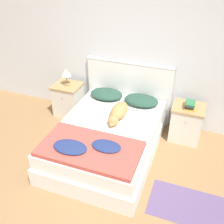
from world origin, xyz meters
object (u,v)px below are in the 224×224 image
object	(u,v)px
pillow_left	(106,94)
table_lamp	(66,73)
nightstand_left	(68,99)
pillow_right	(141,100)
dog	(118,112)
nightstand_right	(186,123)
book_stack	(190,105)
bed	(107,139)

from	to	relation	value
pillow_left	table_lamp	size ratio (longest dim) A/B	1.83
nightstand_left	table_lamp	size ratio (longest dim) A/B	1.96
pillow_right	dog	size ratio (longest dim) A/B	0.84
nightstand_right	book_stack	bearing A→B (deg)	-73.90
pillow_left	table_lamp	xyz separation A→B (m)	(-0.74, 0.01, 0.26)
dog	nightstand_left	bearing A→B (deg)	155.85
dog	book_stack	world-z (taller)	book_stack
pillow_left	pillow_right	world-z (taller)	same
nightstand_right	pillow_right	bearing A→B (deg)	-179.77
nightstand_right	book_stack	world-z (taller)	book_stack
bed	table_lamp	world-z (taller)	table_lamp
book_stack	table_lamp	size ratio (longest dim) A/B	0.74
bed	pillow_left	xyz separation A→B (m)	(-0.30, 0.74, 0.31)
bed	pillow_right	world-z (taller)	pillow_right
nightstand_right	pillow_right	world-z (taller)	pillow_right
nightstand_left	book_stack	bearing A→B (deg)	-0.61
nightstand_right	pillow_left	world-z (taller)	pillow_left
dog	book_stack	size ratio (longest dim) A/B	2.96
nightstand_left	nightstand_right	size ratio (longest dim) A/B	1.00
nightstand_right	pillow_right	distance (m)	0.78
nightstand_left	nightstand_right	world-z (taller)	same
dog	bed	bearing A→B (deg)	-109.80
pillow_right	book_stack	world-z (taller)	book_stack
bed	pillow_left	size ratio (longest dim) A/B	3.57
nightstand_right	table_lamp	bearing A→B (deg)	179.68
nightstand_left	pillow_right	bearing A→B (deg)	-0.13
bed	book_stack	bearing A→B (deg)	34.46
bed	pillow_right	size ratio (longest dim) A/B	3.57
nightstand_right	dog	bearing A→B (deg)	-152.16
pillow_left	nightstand_right	bearing A→B (deg)	0.13
dog	table_lamp	distance (m)	1.26
pillow_right	table_lamp	distance (m)	1.37
nightstand_left	nightstand_right	bearing A→B (deg)	0.00
dog	book_stack	bearing A→B (deg)	26.63
pillow_right	book_stack	xyz separation A→B (m)	(0.75, -0.02, 0.08)
pillow_right	table_lamp	xyz separation A→B (m)	(-1.34, 0.01, 0.26)
bed	table_lamp	xyz separation A→B (m)	(-1.04, 0.75, 0.57)
nightstand_left	pillow_left	xyz separation A→B (m)	(0.74, -0.00, 0.25)
pillow_left	table_lamp	distance (m)	0.79
nightstand_left	book_stack	xyz separation A→B (m)	(2.09, -0.02, 0.34)
nightstand_left	pillow_right	world-z (taller)	pillow_right
pillow_left	dog	size ratio (longest dim) A/B	0.84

